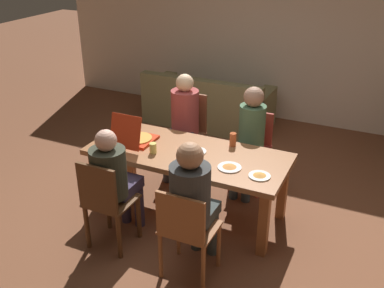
# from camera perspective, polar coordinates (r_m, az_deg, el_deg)

# --- Properties ---
(ground_plane) EXTENTS (20.00, 20.00, 0.00)m
(ground_plane) POSITION_cam_1_polar(r_m,az_deg,el_deg) (4.90, -0.50, -8.61)
(ground_plane) COLOR brown
(back_wall) EXTENTS (7.30, 0.12, 2.75)m
(back_wall) POSITION_cam_1_polar(r_m,az_deg,el_deg) (7.07, 10.58, 14.02)
(back_wall) COLOR beige
(back_wall) RESTS_ON ground
(dining_table) EXTENTS (2.04, 0.86, 0.73)m
(dining_table) POSITION_cam_1_polar(r_m,az_deg,el_deg) (4.57, -0.53, -2.05)
(dining_table) COLOR #99603A
(dining_table) RESTS_ON ground
(chair_0) EXTENTS (0.42, 0.41, 0.93)m
(chair_0) POSITION_cam_1_polar(r_m,az_deg,el_deg) (4.21, -10.86, -7.34)
(chair_0) COLOR #55331A
(chair_0) RESTS_ON ground
(person_0) EXTENTS (0.33, 0.55, 1.19)m
(person_0) POSITION_cam_1_polar(r_m,az_deg,el_deg) (4.20, -9.95, -4.03)
(person_0) COLOR #372E45
(person_0) RESTS_ON ground
(chair_1) EXTENTS (0.45, 0.39, 0.89)m
(chair_1) POSITION_cam_1_polar(r_m,az_deg,el_deg) (3.78, -0.80, -10.75)
(chair_1) COLOR #955730
(chair_1) RESTS_ON ground
(person_1) EXTENTS (0.34, 0.54, 1.27)m
(person_1) POSITION_cam_1_polar(r_m,az_deg,el_deg) (3.75, 0.09, -6.75)
(person_1) COLOR #363E3C
(person_1) RESTS_ON ground
(chair_2) EXTENTS (0.39, 0.43, 0.88)m
(chair_2) POSITION_cam_1_polar(r_m,az_deg,el_deg) (5.22, 7.73, -0.34)
(chair_2) COLOR #A8362C
(chair_2) RESTS_ON ground
(person_2) EXTENTS (0.29, 0.51, 1.23)m
(person_2) POSITION_cam_1_polar(r_m,az_deg,el_deg) (5.00, 7.38, 1.48)
(person_2) COLOR #2E3C45
(person_2) RESTS_ON ground
(chair_3) EXTENTS (0.41, 0.42, 0.97)m
(chair_3) POSITION_cam_1_polar(r_m,az_deg,el_deg) (5.52, -0.49, 1.74)
(chair_3) COLOR brown
(chair_3) RESTS_ON ground
(person_3) EXTENTS (0.33, 0.55, 1.26)m
(person_3) POSITION_cam_1_polar(r_m,az_deg,el_deg) (5.31, -1.18, 3.33)
(person_3) COLOR #383B46
(person_3) RESTS_ON ground
(pizza_box_0) EXTENTS (0.35, 0.44, 0.36)m
(pizza_box_0) POSITION_cam_1_polar(r_m,az_deg,el_deg) (4.74, -7.19, 0.77)
(pizza_box_0) COLOR red
(pizza_box_0) RESTS_ON dining_table
(plate_0) EXTENTS (0.20, 0.20, 0.03)m
(plate_0) POSITION_cam_1_polar(r_m,az_deg,el_deg) (4.13, 8.59, -3.98)
(plate_0) COLOR white
(plate_0) RESTS_ON dining_table
(plate_1) EXTENTS (0.23, 0.23, 0.03)m
(plate_1) POSITION_cam_1_polar(r_m,az_deg,el_deg) (4.24, 4.79, -2.93)
(plate_1) COLOR white
(plate_1) RESTS_ON dining_table
(plate_2) EXTENTS (0.20, 0.20, 0.01)m
(plate_2) POSITION_cam_1_polar(r_m,az_deg,el_deg) (4.52, 0.58, -0.95)
(plate_2) COLOR white
(plate_2) RESTS_ON dining_table
(plate_3) EXTENTS (0.21, 0.21, 0.01)m
(plate_3) POSITION_cam_1_polar(r_m,az_deg,el_deg) (4.25, 0.12, -2.76)
(plate_3) COLOR white
(plate_3) RESTS_ON dining_table
(drinking_glass_0) EXTENTS (0.07, 0.07, 0.11)m
(drinking_glass_0) POSITION_cam_1_polar(r_m,az_deg,el_deg) (4.49, -4.98, -0.53)
(drinking_glass_0) COLOR #DACD67
(drinking_glass_0) RESTS_ON dining_table
(drinking_glass_1) EXTENTS (0.07, 0.07, 0.14)m
(drinking_glass_1) POSITION_cam_1_polar(r_m,az_deg,el_deg) (4.64, 5.23, 0.56)
(drinking_glass_1) COLOR #B8532C
(drinking_glass_1) RESTS_ON dining_table
(couch) EXTENTS (1.90, 0.87, 0.81)m
(couch) POSITION_cam_1_polar(r_m,az_deg,el_deg) (6.91, 2.01, 4.79)
(couch) COLOR #807B51
(couch) RESTS_ON ground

